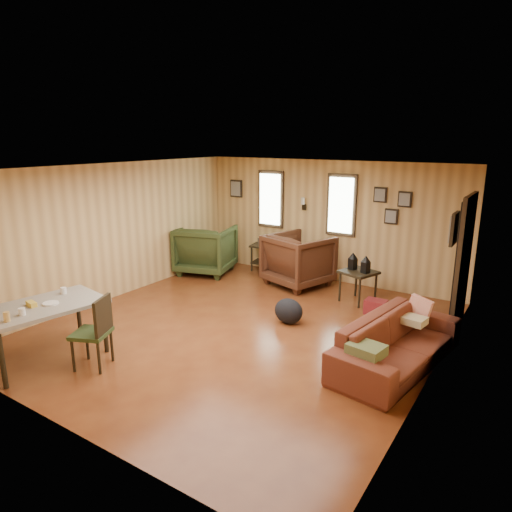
{
  "coord_description": "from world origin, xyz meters",
  "views": [
    {
      "loc": [
        3.72,
        -5.29,
        2.83
      ],
      "look_at": [
        0.0,
        0.4,
        1.05
      ],
      "focal_mm": 32.0,
      "sensor_mm": 36.0,
      "label": 1
    }
  ],
  "objects": [
    {
      "name": "backpack",
      "position": [
        0.5,
        0.56,
        0.2
      ],
      "size": [
        0.55,
        0.47,
        0.4
      ],
      "rotation": [
        0.0,
        0.0,
        0.31
      ],
      "color": "black",
      "rests_on": "ground"
    },
    {
      "name": "cooler",
      "position": [
        1.52,
        1.67,
        0.12
      ],
      "size": [
        0.34,
        0.25,
        0.24
      ],
      "rotation": [
        0.0,
        0.0,
        0.01
      ],
      "color": "maroon",
      "rests_on": "ground"
    },
    {
      "name": "recliner_brown",
      "position": [
        -0.27,
        2.34,
        0.56
      ],
      "size": [
        1.34,
        1.3,
        1.12
      ],
      "primitive_type": "imported",
      "rotation": [
        0.0,
        0.0,
        2.84
      ],
      "color": "#462515",
      "rests_on": "ground"
    },
    {
      "name": "room",
      "position": [
        0.17,
        0.27,
        1.21
      ],
      "size": [
        5.54,
        6.04,
        2.44
      ],
      "color": "brown",
      "rests_on": "ground"
    },
    {
      "name": "dining_chair",
      "position": [
        -0.82,
        -1.98,
        0.52
      ],
      "size": [
        0.56,
        0.56,
        0.93
      ],
      "rotation": [
        0.0,
        0.0,
        0.42
      ],
      "color": "#2E3B1A",
      "rests_on": "ground"
    },
    {
      "name": "sofa",
      "position": [
        2.32,
        0.11,
        0.42
      ],
      "size": [
        0.95,
        2.22,
        0.84
      ],
      "primitive_type": "imported",
      "rotation": [
        0.0,
        0.0,
        1.42
      ],
      "color": "#612A1B",
      "rests_on": "ground"
    },
    {
      "name": "dining_table",
      "position": [
        -1.57,
        -2.23,
        0.69
      ],
      "size": [
        1.13,
        1.61,
        0.97
      ],
      "rotation": [
        0.0,
        0.0,
        -0.18
      ],
      "color": "gray",
      "rests_on": "ground"
    },
    {
      "name": "sofa_pillows",
      "position": [
        2.28,
        0.04,
        0.5
      ],
      "size": [
        0.62,
        1.72,
        0.35
      ],
      "rotation": [
        0.0,
        0.0,
        -0.16
      ],
      "color": "#535C33",
      "rests_on": "sofa"
    },
    {
      "name": "end_table",
      "position": [
        -1.38,
        2.87,
        0.39
      ],
      "size": [
        0.63,
        0.59,
        0.7
      ],
      "rotation": [
        0.0,
        0.0,
        0.18
      ],
      "color": "black",
      "rests_on": "ground"
    },
    {
      "name": "side_table",
      "position": [
        1.05,
        2.06,
        0.59
      ],
      "size": [
        0.69,
        0.69,
        0.87
      ],
      "rotation": [
        0.0,
        0.0,
        -0.33
      ],
      "color": "black",
      "rests_on": "ground"
    },
    {
      "name": "recliner_green",
      "position": [
        -2.33,
        2.01,
        0.56
      ],
      "size": [
        1.33,
        1.29,
        1.12
      ],
      "primitive_type": "imported",
      "rotation": [
        0.0,
        0.0,
        -2.85
      ],
      "color": "#2E3B1A",
      "rests_on": "ground"
    }
  ]
}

